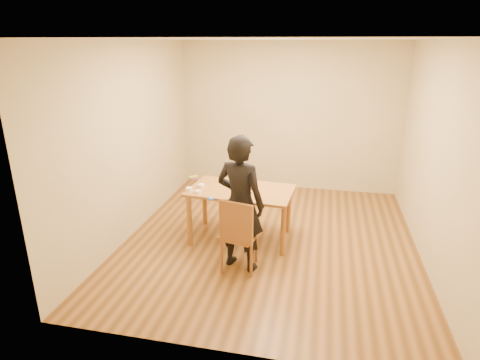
% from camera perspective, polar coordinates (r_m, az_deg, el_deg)
% --- Properties ---
extents(room_shell, '(4.00, 4.50, 2.70)m').
position_cam_1_polar(room_shell, '(5.63, 5.10, 5.47)').
color(room_shell, brown).
rests_on(room_shell, ground).
extents(dining_table, '(1.48, 0.95, 0.04)m').
position_cam_1_polar(dining_table, '(5.51, 0.11, -1.50)').
color(dining_table, brown).
rests_on(dining_table, floor).
extents(dining_chair, '(0.51, 0.51, 0.04)m').
position_cam_1_polar(dining_chair, '(4.90, -0.07, -7.83)').
color(dining_chair, brown).
rests_on(dining_chair, floor).
extents(cake_plate, '(0.32, 0.32, 0.02)m').
position_cam_1_polar(cake_plate, '(5.55, 0.16, -1.01)').
color(cake_plate, red).
rests_on(cake_plate, dining_table).
extents(cake, '(0.22, 0.22, 0.07)m').
position_cam_1_polar(cake, '(5.54, 0.16, -0.56)').
color(cake, white).
rests_on(cake, cake_plate).
extents(frosting_dome, '(0.21, 0.21, 0.03)m').
position_cam_1_polar(frosting_dome, '(5.52, 0.16, -0.10)').
color(frosting_dome, white).
rests_on(frosting_dome, cake).
extents(frosting_tub, '(0.08, 0.08, 0.07)m').
position_cam_1_polar(frosting_tub, '(5.11, -0.58, -2.55)').
color(frosting_tub, white).
rests_on(frosting_tub, dining_table).
extents(frosting_lid, '(0.09, 0.09, 0.01)m').
position_cam_1_polar(frosting_lid, '(5.19, -4.14, -2.63)').
color(frosting_lid, '#1B42B5').
rests_on(frosting_lid, dining_table).
extents(frosting_dollop, '(0.04, 0.04, 0.02)m').
position_cam_1_polar(frosting_dollop, '(5.19, -4.15, -2.50)').
color(frosting_dollop, white).
rests_on(frosting_dollop, frosting_lid).
extents(ramekin_green, '(0.09, 0.09, 0.04)m').
position_cam_1_polar(ramekin_green, '(5.50, -7.24, -1.29)').
color(ramekin_green, white).
rests_on(ramekin_green, dining_table).
extents(ramekin_yellow, '(0.09, 0.09, 0.04)m').
position_cam_1_polar(ramekin_yellow, '(5.60, -5.54, -0.81)').
color(ramekin_yellow, white).
rests_on(ramekin_yellow, dining_table).
extents(ramekin_multi, '(0.08, 0.08, 0.04)m').
position_cam_1_polar(ramekin_multi, '(5.39, -6.00, -1.69)').
color(ramekin_multi, white).
rests_on(ramekin_multi, dining_table).
extents(candy_box_pink, '(0.14, 0.12, 0.02)m').
position_cam_1_polar(candy_box_pink, '(5.96, -6.64, 0.26)').
color(candy_box_pink, '#C22D7A').
rests_on(candy_box_pink, dining_table).
extents(candy_box_green, '(0.14, 0.14, 0.02)m').
position_cam_1_polar(candy_box_green, '(5.96, -6.68, 0.45)').
color(candy_box_green, '#429B1C').
rests_on(candy_box_green, candy_box_pink).
extents(spatula, '(0.14, 0.12, 0.01)m').
position_cam_1_polar(spatula, '(5.14, -1.51, -2.81)').
color(spatula, black).
rests_on(spatula, dining_table).
extents(person, '(0.70, 0.56, 1.69)m').
position_cam_1_polar(person, '(4.78, 0.04, -3.38)').
color(person, black).
rests_on(person, floor).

